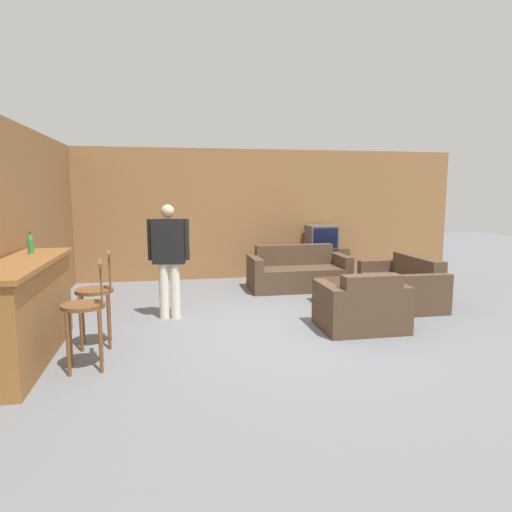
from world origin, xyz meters
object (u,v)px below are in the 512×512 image
at_px(armchair_near, 362,308).
at_px(person_by_window, 169,255).
at_px(couch_far, 298,273).
at_px(loveseat_right, 403,286).
at_px(coffee_table, 340,286).
at_px(bar_chair_mid, 96,297).
at_px(tv, 321,237).
at_px(tv_unit, 321,263).
at_px(bottle, 31,244).
at_px(bar_chair_near, 85,312).

height_order(armchair_near, person_by_window, person_by_window).
relative_size(couch_far, person_by_window, 1.12).
height_order(loveseat_right, coffee_table, loveseat_right).
distance_m(bar_chair_mid, coffee_table, 3.61).
relative_size(tv, person_by_window, 0.36).
bearing_deg(tv_unit, bar_chair_mid, -138.02).
xyz_separation_m(couch_far, armchair_near, (0.11, -2.56, 0.00)).
bearing_deg(loveseat_right, bottle, -169.93).
height_order(bar_chair_mid, loveseat_right, bar_chair_mid).
bearing_deg(person_by_window, tv, 38.91).
xyz_separation_m(bar_chair_near, coffee_table, (3.40, 1.88, -0.26)).
distance_m(bar_chair_near, armchair_near, 3.33).
bearing_deg(bar_chair_near, bar_chair_mid, 90.00).
relative_size(tv_unit, person_by_window, 0.68).
bearing_deg(coffee_table, bar_chair_mid, -160.74).
bearing_deg(bar_chair_near, tv, 47.14).
bearing_deg(person_by_window, loveseat_right, 2.19).
bearing_deg(tv_unit, loveseat_right, -76.76).
bearing_deg(bar_chair_mid, armchair_near, 0.18).
relative_size(loveseat_right, bottle, 6.15).
bearing_deg(bar_chair_near, bottle, 127.40).
height_order(couch_far, person_by_window, person_by_window).
distance_m(bar_chair_mid, tv_unit, 5.24).
height_order(loveseat_right, tv, tv).
bearing_deg(bar_chair_mid, couch_far, 39.41).
xyz_separation_m(armchair_near, tv_unit, (0.65, 3.49, 0.02)).
xyz_separation_m(bar_chair_mid, loveseat_right, (4.44, 1.16, -0.30)).
height_order(couch_far, coffee_table, couch_far).
height_order(couch_far, tv, tv).
height_order(tv, bottle, bottle).
bearing_deg(armchair_near, person_by_window, 157.17).
bearing_deg(bottle, armchair_near, -3.42).
height_order(loveseat_right, tv_unit, loveseat_right).
xyz_separation_m(loveseat_right, person_by_window, (-3.61, -0.14, 0.61)).
xyz_separation_m(coffee_table, tv, (0.48, 2.31, 0.52)).
height_order(bar_chair_mid, armchair_near, bar_chair_mid).
bearing_deg(armchair_near, loveseat_right, 43.79).
relative_size(bar_chair_near, loveseat_right, 0.70).
bearing_deg(couch_far, bar_chair_near, -133.76).
relative_size(bar_chair_near, tv, 1.90).
height_order(bar_chair_near, bar_chair_mid, same).
distance_m(couch_far, tv_unit, 1.20).
height_order(coffee_table, tv_unit, tv_unit).
distance_m(tv, person_by_window, 3.93).
xyz_separation_m(coffee_table, tv_unit, (0.48, 2.31, -0.02)).
distance_m(bar_chair_mid, couch_far, 4.06).
bearing_deg(couch_far, loveseat_right, -47.01).
bearing_deg(person_by_window, armchair_near, -22.83).
bearing_deg(person_by_window, couch_far, 33.89).
height_order(tv_unit, person_by_window, person_by_window).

